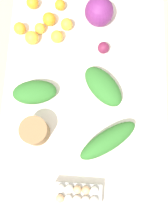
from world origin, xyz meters
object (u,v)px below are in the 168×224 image
at_px(orange_7, 32,38).
at_px(greens_bunch_dandelion, 35,92).
at_px(orange_4, 20,28).
at_px(orange_0, 40,28).
at_px(cabbage_purple, 99,12).
at_px(greens_bunch_kale, 103,86).
at_px(paper_bag, 35,131).
at_px(orange_1, 33,3).
at_px(greens_bunch_chard, 108,140).
at_px(orange_2, 60,5).
at_px(orange_6, 67,24).
at_px(orange_3, 49,19).
at_px(orange_5, 57,37).
at_px(egg_carton, 77,194).
at_px(beet_root, 103,48).

bearing_deg(orange_7, greens_bunch_dandelion, 7.73).
bearing_deg(orange_4, greens_bunch_dandelion, 17.39).
bearing_deg(orange_4, orange_0, 93.47).
relative_size(cabbage_purple, orange_0, 2.67).
bearing_deg(greens_bunch_kale, paper_bag, -53.00).
distance_m(greens_bunch_dandelion, orange_1, 0.58).
bearing_deg(cabbage_purple, greens_bunch_chard, 5.36).
relative_size(orange_2, orange_7, 0.82).
bearing_deg(orange_6, greens_bunch_kale, 30.67).
relative_size(orange_3, orange_5, 1.08).
distance_m(paper_bag, greens_bunch_chard, 0.40).
height_order(orange_1, orange_5, same).
xyz_separation_m(orange_4, orange_6, (-0.04, 0.28, 0.00)).
relative_size(greens_bunch_dandelion, orange_0, 3.87).
height_order(orange_2, orange_7, orange_7).
xyz_separation_m(greens_bunch_dandelion, orange_0, (-0.41, -0.00, -0.01)).
distance_m(orange_4, orange_6, 0.28).
xyz_separation_m(orange_0, orange_3, (-0.06, 0.05, 0.01)).
relative_size(cabbage_purple, egg_carton, 0.67).
distance_m(beet_root, orange_7, 0.43).
height_order(cabbage_purple, orange_4, cabbage_purple).
relative_size(greens_bunch_chard, orange_0, 5.42).
xyz_separation_m(orange_2, orange_6, (0.13, 0.05, 0.00)).
bearing_deg(orange_5, cabbage_purple, 120.60).
bearing_deg(orange_7, paper_bag, 7.03).
bearing_deg(orange_5, orange_0, -116.30).
xyz_separation_m(orange_6, orange_7, (0.10, -0.20, 0.00)).
xyz_separation_m(orange_0, orange_2, (-0.16, 0.11, 0.00)).
distance_m(cabbage_purple, greens_bunch_chard, 0.76).
relative_size(greens_bunch_dandelion, orange_6, 3.37).
height_order(orange_2, orange_6, orange_6).
distance_m(cabbage_purple, greens_bunch_dandelion, 0.61).
bearing_deg(orange_2, orange_7, -33.52).
distance_m(orange_5, orange_6, 0.10).
distance_m(cabbage_purple, orange_7, 0.43).
relative_size(orange_3, orange_6, 1.09).
xyz_separation_m(greens_bunch_kale, orange_0, (-0.36, -0.39, -0.01)).
height_order(orange_5, orange_7, orange_7).
distance_m(greens_bunch_dandelion, beet_root, 0.48).
distance_m(cabbage_purple, orange_3, 0.31).
xyz_separation_m(egg_carton, greens_bunch_chard, (-0.28, 0.15, 0.00)).
xyz_separation_m(orange_5, orange_6, (-0.08, 0.05, -0.00)).
height_order(orange_0, orange_3, orange_3).
xyz_separation_m(egg_carton, orange_2, (-1.11, -0.16, -0.01)).
relative_size(orange_4, orange_6, 0.99).
relative_size(beet_root, orange_0, 1.09).
distance_m(greens_bunch_kale, orange_3, 0.54).
xyz_separation_m(beet_root, orange_5, (-0.06, -0.28, 0.00)).
bearing_deg(orange_6, orange_7, -63.84).
height_order(beet_root, orange_3, orange_3).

